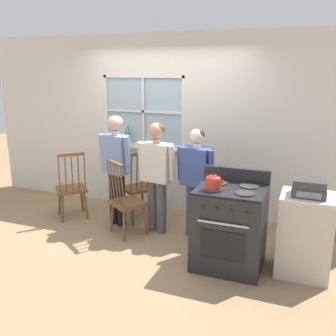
% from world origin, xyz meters
% --- Properties ---
extents(ground_plane, '(16.00, 16.00, 0.00)m').
position_xyz_m(ground_plane, '(0.00, 0.00, 0.00)').
color(ground_plane, '#937551').
extents(wall_back, '(6.40, 0.16, 2.70)m').
position_xyz_m(wall_back, '(0.03, 1.40, 1.34)').
color(wall_back, silver).
rests_on(wall_back, ground_plane).
extents(chair_by_window, '(0.57, 0.58, 1.03)m').
position_xyz_m(chair_by_window, '(-0.29, 0.90, 0.45)').
color(chair_by_window, brown).
rests_on(chair_by_window, ground_plane).
extents(chair_near_wall, '(0.58, 0.58, 1.03)m').
position_xyz_m(chair_near_wall, '(-1.20, 0.51, 0.45)').
color(chair_near_wall, brown).
rests_on(chair_near_wall, ground_plane).
extents(chair_center_cluster, '(0.57, 0.57, 1.03)m').
position_xyz_m(chair_center_cluster, '(-0.17, 0.28, 0.45)').
color(chair_center_cluster, brown).
rests_on(chair_center_cluster, ground_plane).
extents(person_elderly_left, '(0.53, 0.28, 1.57)m').
position_xyz_m(person_elderly_left, '(-0.44, 0.52, 0.94)').
color(person_elderly_left, black).
rests_on(person_elderly_left, ground_plane).
extents(person_teen_center, '(0.56, 0.27, 1.51)m').
position_xyz_m(person_teen_center, '(0.19, 0.50, 0.92)').
color(person_teen_center, '#4C4C51').
rests_on(person_teen_center, ground_plane).
extents(person_adult_right, '(0.54, 0.29, 1.45)m').
position_xyz_m(person_adult_right, '(0.71, 0.56, 0.86)').
color(person_adult_right, '#384766').
rests_on(person_adult_right, ground_plane).
extents(stove, '(0.76, 0.68, 1.08)m').
position_xyz_m(stove, '(1.30, -0.06, 0.47)').
color(stove, '#232326').
rests_on(stove, ground_plane).
extents(kettle, '(0.21, 0.17, 0.25)m').
position_xyz_m(kettle, '(1.13, -0.19, 1.02)').
color(kettle, red).
rests_on(kettle, stove).
extents(potted_plant, '(0.14, 0.14, 0.38)m').
position_xyz_m(potted_plant, '(-0.65, 1.31, 1.10)').
color(potted_plant, beige).
rests_on(potted_plant, wall_back).
extents(side_counter, '(0.55, 0.50, 0.90)m').
position_xyz_m(side_counter, '(2.09, 0.09, 0.45)').
color(side_counter, beige).
rests_on(side_counter, ground_plane).
extents(stereo, '(0.34, 0.29, 0.18)m').
position_xyz_m(stereo, '(2.09, 0.07, 0.99)').
color(stereo, '#38383A').
rests_on(stereo, side_counter).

